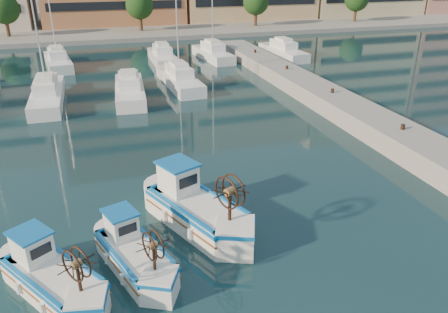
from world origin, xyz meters
TOP-DOWN VIEW (x-y plane):
  - ground at (0.00, 0.00)m, footprint 300.00×300.00m
  - quay at (13.00, 8.00)m, footprint 3.00×60.00m
  - yacht_marina at (-3.23, 27.48)m, footprint 39.79×21.82m
  - fishing_boat_a at (-5.97, -0.96)m, footprint 3.54×4.14m
  - fishing_boat_b at (-3.22, -0.45)m, footprint 2.69×4.00m
  - fishing_boat_c at (-0.44, 1.63)m, footprint 3.78×5.19m

SIDE VIEW (x-z plane):
  - ground at x=0.00m, z-range 0.00..0.00m
  - yacht_marina at x=-3.23m, z-range -5.22..6.28m
  - quay at x=13.00m, z-range 0.00..1.20m
  - fishing_boat_b at x=-3.22m, z-range -0.54..1.88m
  - fishing_boat_a at x=-5.97m, z-range -0.57..1.97m
  - fishing_boat_c at x=-0.44m, z-range -0.70..2.42m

